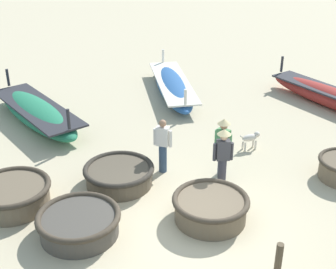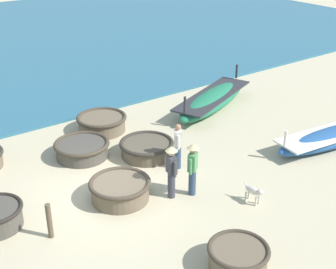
# 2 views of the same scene
# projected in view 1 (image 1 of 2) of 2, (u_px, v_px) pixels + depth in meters

# --- Properties ---
(ground_plane) EXTENTS (80.00, 80.00, 0.00)m
(ground_plane) POSITION_uv_depth(u_px,v_px,m) (199.00, 226.00, 10.81)
(ground_plane) COLOR #C6B793
(coracle_upturned) EXTENTS (1.91, 1.91, 0.62)m
(coracle_upturned) POSITION_uv_depth(u_px,v_px,m) (12.00, 194.00, 11.39)
(coracle_upturned) COLOR brown
(coracle_upturned) RESTS_ON ground
(coracle_front_right) EXTENTS (1.90, 1.90, 0.56)m
(coracle_front_right) POSITION_uv_depth(u_px,v_px,m) (79.00, 223.00, 10.42)
(coracle_front_right) COLOR #4C473F
(coracle_front_right) RESTS_ON ground
(coracle_beside_post) EXTENTS (1.81, 1.81, 0.61)m
(coracle_beside_post) POSITION_uv_depth(u_px,v_px,m) (211.00, 207.00, 10.90)
(coracle_beside_post) COLOR brown
(coracle_beside_post) RESTS_ON ground
(coracle_far_left) EXTENTS (1.87, 1.87, 0.55)m
(coracle_far_left) POSITION_uv_depth(u_px,v_px,m) (119.00, 175.00, 12.30)
(coracle_far_left) COLOR brown
(coracle_far_left) RESTS_ON ground
(long_boat_white_hull) EXTENTS (1.77, 5.48, 1.10)m
(long_boat_white_hull) POSITION_uv_depth(u_px,v_px,m) (173.00, 86.00, 18.28)
(long_boat_white_hull) COLOR #285693
(long_boat_white_hull) RESTS_ON ground
(long_boat_green_hull) EXTENTS (2.73, 5.70, 1.28)m
(long_boat_green_hull) POSITION_uv_depth(u_px,v_px,m) (334.00, 98.00, 17.03)
(long_boat_green_hull) COLOR maroon
(long_boat_green_hull) RESTS_ON ground
(long_boat_blue_hull) EXTENTS (3.14, 5.28, 1.29)m
(long_boat_blue_hull) POSITION_uv_depth(u_px,v_px,m) (37.00, 113.00, 15.80)
(long_boat_blue_hull) COLOR #237551
(long_boat_blue_hull) RESTS_ON ground
(fisherman_crouching) EXTENTS (0.37, 0.45, 1.67)m
(fisherman_crouching) POSITION_uv_depth(u_px,v_px,m) (223.00, 143.00, 12.48)
(fisherman_crouching) COLOR #2D425B
(fisherman_crouching) RESTS_ON ground
(fisherman_by_coracle) EXTENTS (0.52, 0.36, 1.67)m
(fisherman_by_coracle) POSITION_uv_depth(u_px,v_px,m) (223.00, 154.00, 11.92)
(fisherman_by_coracle) COLOR #383842
(fisherman_by_coracle) RESTS_ON ground
(fisherman_standing_right) EXTENTS (0.45, 0.37, 1.57)m
(fisherman_standing_right) POSITION_uv_depth(u_px,v_px,m) (163.00, 144.00, 12.68)
(fisherman_standing_right) COLOR #2D425B
(fisherman_standing_right) RESTS_ON ground
(dog) EXTENTS (0.68, 0.26, 0.55)m
(dog) POSITION_uv_depth(u_px,v_px,m) (251.00, 138.00, 14.08)
(dog) COLOR beige
(dog) RESTS_ON ground
(mooring_post_mid_beach) EXTENTS (0.14, 0.14, 1.00)m
(mooring_post_mid_beach) POSITION_uv_depth(u_px,v_px,m) (278.00, 265.00, 8.91)
(mooring_post_mid_beach) COLOR brown
(mooring_post_mid_beach) RESTS_ON ground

